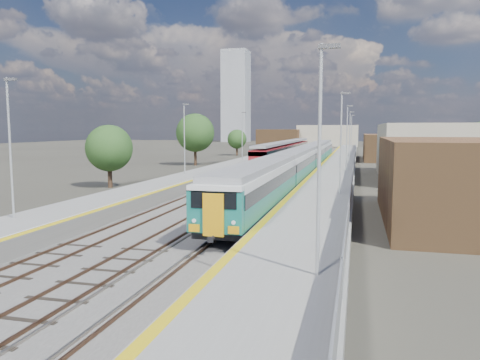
% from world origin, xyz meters
% --- Properties ---
extents(ground, '(320.00, 320.00, 0.00)m').
position_xyz_m(ground, '(0.00, 50.00, 0.00)').
color(ground, '#47443A').
rests_on(ground, ground).
extents(ballast_bed, '(10.50, 155.00, 0.06)m').
position_xyz_m(ballast_bed, '(-2.25, 52.50, 0.03)').
color(ballast_bed, '#565451').
rests_on(ballast_bed, ground).
extents(tracks, '(8.96, 160.00, 0.17)m').
position_xyz_m(tracks, '(-1.65, 54.18, 0.11)').
color(tracks, '#4C3323').
rests_on(tracks, ground).
extents(platform_right, '(4.70, 155.00, 8.52)m').
position_xyz_m(platform_right, '(5.28, 52.49, 0.54)').
color(platform_right, slate).
rests_on(platform_right, ground).
extents(platform_left, '(4.30, 155.00, 8.52)m').
position_xyz_m(platform_left, '(-9.05, 52.49, 0.52)').
color(platform_left, slate).
rests_on(platform_left, ground).
extents(buildings, '(72.00, 185.50, 40.00)m').
position_xyz_m(buildings, '(-18.12, 138.60, 10.70)').
color(buildings, brown).
rests_on(buildings, ground).
extents(green_train, '(2.72, 75.75, 2.99)m').
position_xyz_m(green_train, '(1.50, 44.76, 2.11)').
color(green_train, black).
rests_on(green_train, ground).
extents(red_train, '(2.66, 53.92, 3.35)m').
position_xyz_m(red_train, '(-5.50, 76.56, 1.98)').
color(red_train, black).
rests_on(red_train, ground).
extents(tree_a, '(4.60, 4.60, 6.23)m').
position_xyz_m(tree_a, '(-16.00, 28.44, 3.92)').
color(tree_a, '#382619').
rests_on(tree_a, ground).
extents(tree_b, '(6.08, 6.08, 8.25)m').
position_xyz_m(tree_b, '(-17.23, 57.27, 5.19)').
color(tree_b, '#382619').
rests_on(tree_b, ground).
extents(tree_c, '(4.18, 4.18, 5.67)m').
position_xyz_m(tree_c, '(-17.75, 85.93, 3.57)').
color(tree_c, '#382619').
rests_on(tree_c, ground).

